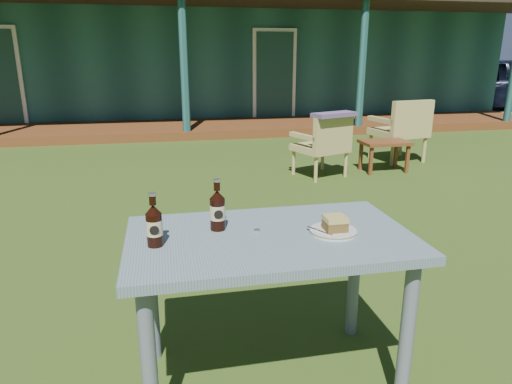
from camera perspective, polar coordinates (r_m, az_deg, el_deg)
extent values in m
plane|color=#334916|center=(3.67, -4.12, -6.58)|extent=(80.00, 80.00, 0.00)
cube|color=#1C4946|center=(12.85, -10.12, 15.78)|extent=(15.00, 6.00, 2.60)
cube|color=black|center=(12.92, -10.47, 22.21)|extent=(15.80, 6.80, 0.30)
cube|color=#5D3116|center=(9.06, -8.90, 7.80)|extent=(15.00, 1.80, 0.16)
cylinder|color=#1C4946|center=(8.16, -8.96, 14.93)|extent=(0.14, 0.14, 2.45)
cylinder|color=#1C4946|center=(8.94, 13.09, 14.84)|extent=(0.14, 0.14, 2.45)
cube|color=white|center=(10.13, 2.30, 14.14)|extent=(0.95, 0.06, 2.00)
cube|color=#193D38|center=(10.10, 2.34, 14.13)|extent=(0.80, 0.04, 1.85)
cube|color=slate|center=(1.94, 1.79, -5.88)|extent=(1.20, 0.70, 0.04)
cylinder|color=slate|center=(1.85, -13.20, -20.61)|extent=(0.06, 0.06, 0.68)
cylinder|color=slate|center=(2.07, 18.34, -16.56)|extent=(0.06, 0.06, 0.68)
cylinder|color=slate|center=(2.30, -12.95, -12.51)|extent=(0.06, 0.06, 0.68)
cylinder|color=slate|center=(2.48, 12.17, -10.16)|extent=(0.06, 0.06, 0.68)
cylinder|color=silver|center=(1.98, 9.64, -4.84)|extent=(0.20, 0.20, 0.01)
cylinder|color=olive|center=(1.98, 9.65, -4.71)|extent=(0.20, 0.20, 0.00)
cube|color=brown|center=(1.97, 9.84, -4.15)|extent=(0.09, 0.08, 0.04)
cube|color=tan|center=(1.96, 9.89, -3.30)|extent=(0.09, 0.09, 0.02)
cube|color=silver|center=(1.95, 7.97, -4.87)|extent=(0.08, 0.13, 0.00)
cylinder|color=black|center=(1.97, -4.82, -2.80)|extent=(0.07, 0.07, 0.14)
cone|color=black|center=(1.95, -4.88, -0.34)|extent=(0.07, 0.07, 0.04)
cylinder|color=black|center=(1.94, -4.91, 0.75)|extent=(0.03, 0.03, 0.04)
cylinder|color=silver|center=(1.93, -4.93, 1.45)|extent=(0.03, 0.03, 0.01)
cylinder|color=#BCB485|center=(1.97, -4.83, -2.50)|extent=(0.07, 0.07, 0.06)
cylinder|color=black|center=(1.94, -4.71, -2.82)|extent=(0.04, 0.00, 0.04)
cylinder|color=black|center=(1.85, -12.57, -4.64)|extent=(0.06, 0.06, 0.13)
cone|color=black|center=(1.82, -12.74, -2.13)|extent=(0.06, 0.06, 0.04)
cylinder|color=black|center=(1.81, -12.81, -1.01)|extent=(0.03, 0.03, 0.04)
cylinder|color=silver|center=(1.80, -12.86, -0.30)|extent=(0.03, 0.03, 0.01)
cylinder|color=#BCB485|center=(1.84, -12.59, -4.34)|extent=(0.06, 0.06, 0.06)
cylinder|color=black|center=(1.81, -12.60, -4.70)|extent=(0.04, 0.00, 0.04)
cylinder|color=silver|center=(1.97, 0.11, -4.82)|extent=(0.03, 0.03, 0.01)
cube|color=tan|center=(5.72, 8.01, 5.48)|extent=(0.71, 0.69, 0.08)
cube|color=tan|center=(5.51, 9.64, 7.36)|extent=(0.55, 0.26, 0.37)
cube|color=tan|center=(5.86, 9.85, 7.29)|extent=(0.23, 0.48, 0.05)
cube|color=tan|center=(5.54, 5.96, 6.92)|extent=(0.23, 0.48, 0.05)
cylinder|color=tan|center=(6.07, 8.32, 4.23)|extent=(0.04, 0.04, 0.31)
cylinder|color=tan|center=(5.78, 4.72, 3.72)|extent=(0.04, 0.04, 0.31)
cylinder|color=tan|center=(5.75, 11.16, 3.40)|extent=(0.04, 0.04, 0.31)
cylinder|color=tan|center=(5.44, 7.49, 2.83)|extent=(0.04, 0.04, 0.31)
cube|color=tan|center=(6.82, 17.35, 7.12)|extent=(0.74, 0.71, 0.09)
cube|color=tan|center=(6.58, 18.98, 8.93)|extent=(0.65, 0.19, 0.42)
cube|color=tan|center=(6.99, 19.24, 8.72)|extent=(0.17, 0.57, 0.06)
cube|color=tan|center=(6.63, 15.42, 8.66)|extent=(0.17, 0.57, 0.06)
cylinder|color=tan|center=(7.22, 17.65, 5.78)|extent=(0.05, 0.05, 0.36)
cylinder|color=tan|center=(6.89, 14.11, 5.57)|extent=(0.05, 0.05, 0.36)
cylinder|color=tan|center=(6.84, 20.29, 4.97)|extent=(0.05, 0.05, 0.36)
cylinder|color=tan|center=(6.49, 16.69, 4.72)|extent=(0.05, 0.05, 0.36)
cube|color=#5D476E|center=(5.48, 9.75, 9.52)|extent=(0.59, 0.39, 0.05)
cube|color=#5D3116|center=(6.10, 15.82, 5.98)|extent=(0.60, 0.40, 0.04)
cube|color=#5D3116|center=(5.90, 14.16, 3.77)|extent=(0.04, 0.04, 0.36)
cube|color=#5D3116|center=(6.13, 18.39, 3.90)|extent=(0.04, 0.04, 0.36)
cube|color=#5D3116|center=(6.16, 12.97, 4.39)|extent=(0.04, 0.04, 0.36)
cube|color=#5D3116|center=(6.38, 17.07, 4.50)|extent=(0.04, 0.04, 0.36)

